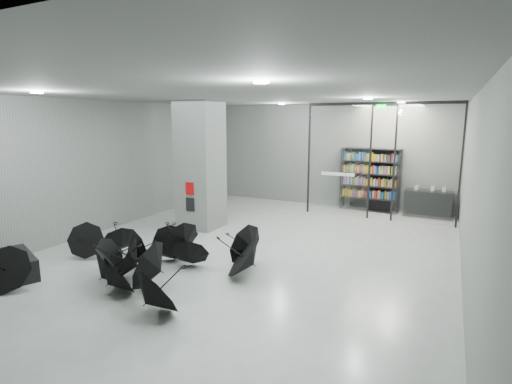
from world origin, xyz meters
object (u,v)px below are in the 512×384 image
at_px(umbrella_cluster, 150,263).
at_px(bench, 15,265).
at_px(column, 201,165).
at_px(shop_counter, 428,204).
at_px(bookshelf, 370,180).

bearing_deg(umbrella_cluster, bench, -155.26).
xyz_separation_m(column, shop_counter, (6.49, 4.65, -1.52)).
height_order(shop_counter, umbrella_cluster, umbrella_cluster).
bearing_deg(column, bench, -105.16).
bearing_deg(column, umbrella_cluster, -71.81).
bearing_deg(column, shop_counter, 35.65).
bearing_deg(column, bookshelf, 47.08).
bearing_deg(bench, column, 97.45).
relative_size(bench, bookshelf, 0.64).
distance_m(bookshelf, umbrella_cluster, 9.33).
distance_m(column, bench, 5.73).
distance_m(bookshelf, shop_counter, 2.19).
distance_m(bench, bookshelf, 11.63).
height_order(bookshelf, shop_counter, bookshelf).
bearing_deg(bookshelf, bench, -114.81).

